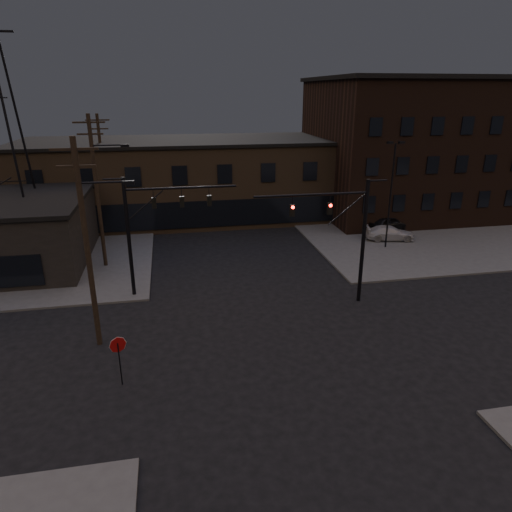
{
  "coord_description": "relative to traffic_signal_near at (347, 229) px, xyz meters",
  "views": [
    {
      "loc": [
        -5.26,
        -20.92,
        12.93
      ],
      "look_at": [
        -0.32,
        4.71,
        3.5
      ],
      "focal_mm": 32.0,
      "sensor_mm": 36.0,
      "label": 1
    }
  ],
  "objects": [
    {
      "name": "stop_sign",
      "position": [
        -13.36,
        -6.49,
        -3.09
      ],
      "size": [
        0.72,
        0.33,
        2.48
      ],
      "color": "black",
      "rests_on": "ground"
    },
    {
      "name": "utility_pole_mid",
      "position": [
        -15.79,
        9.5,
        1.19
      ],
      "size": [
        3.7,
        0.28,
        11.5
      ],
      "color": "black",
      "rests_on": "ground"
    },
    {
      "name": "traffic_signal_far",
      "position": [
        -12.07,
        3.5,
        0.08
      ],
      "size": [
        7.12,
        0.24,
        8.0
      ],
      "color": "black",
      "rests_on": "ground"
    },
    {
      "name": "traffic_signal_near",
      "position": [
        0.0,
        0.0,
        0.0
      ],
      "size": [
        7.12,
        0.24,
        8.0
      ],
      "color": "black",
      "rests_on": "ground"
    },
    {
      "name": "utility_pole_far",
      "position": [
        -16.86,
        21.5,
        0.85
      ],
      "size": [
        2.2,
        0.28,
        11.0
      ],
      "color": "black",
      "rests_on": "ground"
    },
    {
      "name": "ground",
      "position": [
        -5.36,
        -4.5,
        -4.93
      ],
      "size": [
        140.0,
        140.0,
        0.0
      ],
      "primitive_type": "plane",
      "color": "black",
      "rests_on": "ground"
    },
    {
      "name": "car_crossing",
      "position": [
        -2.41,
        20.66,
        -4.24
      ],
      "size": [
        2.22,
        4.37,
        1.38
      ],
      "primitive_type": "imported",
      "rotation": [
        0.0,
        0.0,
        -0.19
      ],
      "color": "black",
      "rests_on": "ground"
    },
    {
      "name": "sidewalk_ne",
      "position": [
        16.64,
        17.5,
        -4.86
      ],
      "size": [
        30.0,
        30.0,
        0.15
      ],
      "primitive_type": "cube",
      "color": "#474744",
      "rests_on": "ground"
    },
    {
      "name": "building_right",
      "position": [
        16.64,
        21.5,
        2.07
      ],
      "size": [
        22.0,
        16.0,
        14.0
      ],
      "primitive_type": "cube",
      "color": "black",
      "rests_on": "ground"
    },
    {
      "name": "building_row",
      "position": [
        -5.36,
        23.5,
        -0.93
      ],
      "size": [
        40.0,
        12.0,
        8.0
      ],
      "primitive_type": "cube",
      "color": "brown",
      "rests_on": "ground"
    },
    {
      "name": "parked_car_lot_b",
      "position": [
        8.93,
        11.34,
        -4.15
      ],
      "size": [
        4.66,
        2.68,
        1.27
      ],
      "primitive_type": "imported",
      "rotation": [
        0.0,
        0.0,
        1.36
      ],
      "color": "silver",
      "rests_on": "sidewalk_ne"
    },
    {
      "name": "lot_light_b",
      "position": [
        13.64,
        14.5,
        0.58
      ],
      "size": [
        1.5,
        0.28,
        9.14
      ],
      "color": "black",
      "rests_on": "ground"
    },
    {
      "name": "parked_car_lot_a",
      "position": [
        10.04,
        13.95,
        -3.99
      ],
      "size": [
        5.01,
        3.15,
        1.59
      ],
      "primitive_type": "imported",
      "rotation": [
        0.0,
        0.0,
        1.86
      ],
      "color": "black",
      "rests_on": "sidewalk_ne"
    },
    {
      "name": "lot_light_a",
      "position": [
        7.64,
        9.5,
        0.58
      ],
      "size": [
        1.5,
        0.28,
        9.14
      ],
      "color": "black",
      "rests_on": "ground"
    },
    {
      "name": "utility_pole_near",
      "position": [
        -14.79,
        -2.5,
        0.94
      ],
      "size": [
        3.7,
        0.28,
        11.0
      ],
      "color": "black",
      "rests_on": "ground"
    }
  ]
}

